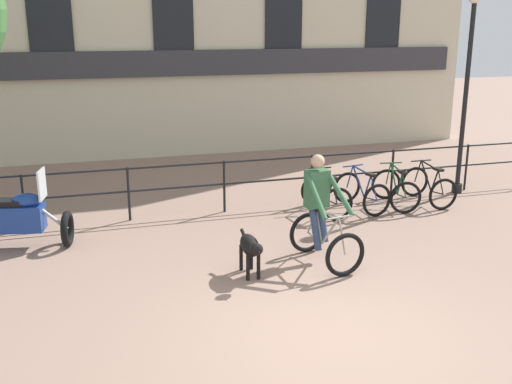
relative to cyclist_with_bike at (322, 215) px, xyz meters
name	(u,v)px	position (x,y,z in m)	size (l,w,h in m)	color
ground_plane	(329,336)	(-0.85, -2.27, -0.76)	(60.00, 60.00, 0.00)	#8E7060
canal_railing	(224,178)	(-0.85, 2.93, -0.05)	(15.05, 0.05, 1.05)	black
cyclist_with_bike	(322,215)	(0.00, 0.00, 0.00)	(0.84, 1.26, 1.70)	black
dog	(250,247)	(-1.25, -0.26, -0.30)	(0.26, 0.99, 0.64)	black
parked_motorcycle	(15,216)	(-4.68, 2.01, -0.20)	(1.85, 0.97, 1.35)	black
parked_bicycle_near_lamp	(326,196)	(1.07, 2.28, -0.41)	(0.66, 1.11, 0.86)	black
parked_bicycle_mid_left	(362,192)	(1.85, 2.28, -0.41)	(0.81, 1.19, 0.86)	black
parked_bicycle_mid_right	(396,189)	(2.63, 2.28, -0.41)	(0.80, 1.19, 0.86)	black
parked_bicycle_far_end	(429,187)	(3.41, 2.28, -0.41)	(0.67, 1.12, 0.86)	black
street_lamp	(467,83)	(4.48, 2.80, 1.67)	(0.28, 0.28, 4.32)	black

